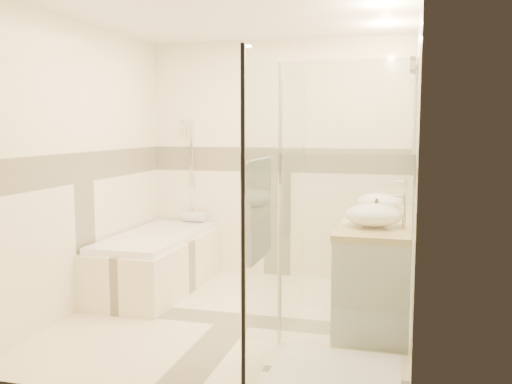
% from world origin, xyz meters
% --- Properties ---
extents(room, '(2.82, 3.02, 2.52)m').
position_xyz_m(room, '(0.06, 0.01, 1.26)').
color(room, '#FDEFC9').
rests_on(room, ground).
extents(bathtub, '(0.75, 1.70, 0.56)m').
position_xyz_m(bathtub, '(-1.02, 0.65, 0.31)').
color(bathtub, '#FFF1CB').
rests_on(bathtub, ground).
extents(vanity, '(0.58, 1.62, 0.85)m').
position_xyz_m(vanity, '(1.12, 0.30, 0.43)').
color(vanity, white).
rests_on(vanity, ground).
extents(shower_enclosure, '(0.96, 0.93, 2.04)m').
position_xyz_m(shower_enclosure, '(0.83, -0.97, 0.51)').
color(shower_enclosure, '#FFF1CB').
rests_on(shower_enclosure, ground).
extents(vessel_sink_near, '(0.41, 0.41, 0.16)m').
position_xyz_m(vessel_sink_near, '(1.10, 0.79, 0.93)').
color(vessel_sink_near, white).
rests_on(vessel_sink_near, vanity).
extents(vessel_sink_far, '(0.44, 0.44, 0.17)m').
position_xyz_m(vessel_sink_far, '(1.10, -0.04, 0.94)').
color(vessel_sink_far, white).
rests_on(vessel_sink_far, vanity).
extents(faucet_near, '(0.12, 0.03, 0.28)m').
position_xyz_m(faucet_near, '(1.32, 0.79, 1.01)').
color(faucet_near, silver).
rests_on(faucet_near, vanity).
extents(faucet_far, '(0.10, 0.03, 0.25)m').
position_xyz_m(faucet_far, '(1.32, -0.04, 1.00)').
color(faucet_far, silver).
rests_on(faucet_far, vanity).
extents(amenity_bottle_a, '(0.08, 0.08, 0.15)m').
position_xyz_m(amenity_bottle_a, '(1.10, 0.33, 0.93)').
color(amenity_bottle_a, black).
rests_on(amenity_bottle_a, vanity).
extents(amenity_bottle_b, '(0.14, 0.14, 0.16)m').
position_xyz_m(amenity_bottle_b, '(1.10, 0.38, 0.93)').
color(amenity_bottle_b, black).
rests_on(amenity_bottle_b, vanity).
extents(folded_towels, '(0.16, 0.25, 0.08)m').
position_xyz_m(folded_towels, '(1.10, 1.02, 0.89)').
color(folded_towels, silver).
rests_on(folded_towels, vanity).
extents(rolled_towel, '(0.25, 0.11, 0.11)m').
position_xyz_m(rolled_towel, '(-0.91, 1.39, 0.62)').
color(rolled_towel, silver).
rests_on(rolled_towel, bathtub).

